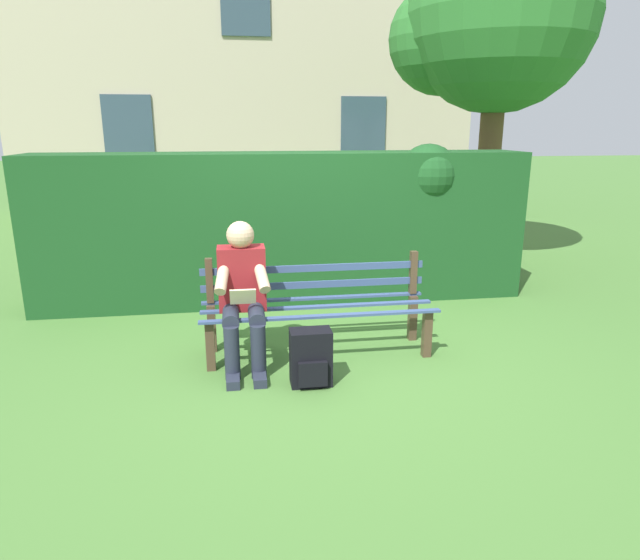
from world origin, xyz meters
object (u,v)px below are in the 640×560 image
object	(u,v)px
tree	(490,22)
backpack	(311,358)
park_bench	(317,305)
person_seated	(243,292)

from	to	relation	value
tree	backpack	distance (m)	5.54
park_bench	backpack	distance (m)	0.69
park_bench	backpack	world-z (taller)	park_bench
park_bench	backpack	bearing A→B (deg)	77.58
park_bench	tree	world-z (taller)	tree
backpack	park_bench	bearing A→B (deg)	-102.42
park_bench	person_seated	bearing A→B (deg)	15.87
person_seated	tree	distance (m)	5.31
park_bench	tree	distance (m)	4.94
tree	backpack	bearing A→B (deg)	51.75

